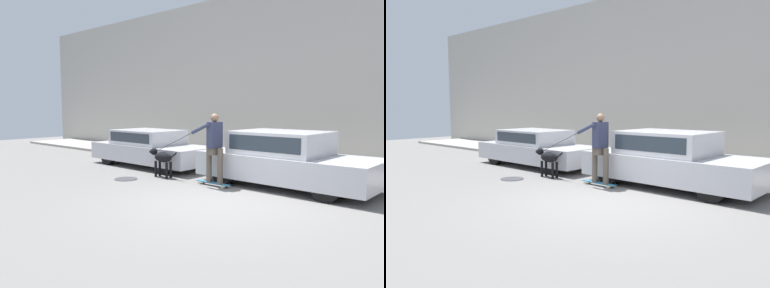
# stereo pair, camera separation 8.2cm
# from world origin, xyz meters

# --- Properties ---
(ground_plane) EXTENTS (36.00, 36.00, 0.00)m
(ground_plane) POSITION_xyz_m (0.00, 0.00, 0.00)
(ground_plane) COLOR slate
(back_wall) EXTENTS (32.00, 0.30, 5.98)m
(back_wall) POSITION_xyz_m (0.00, 5.87, 2.99)
(back_wall) COLOR #ADA89E
(back_wall) RESTS_ON ground_plane
(sidewalk_curb) EXTENTS (30.00, 2.43, 0.10)m
(sidewalk_curb) POSITION_xyz_m (0.00, 4.48, 0.05)
(sidewalk_curb) COLOR gray
(sidewalk_curb) RESTS_ON ground_plane
(parked_car_0) EXTENTS (4.30, 1.79, 1.17)m
(parked_car_0) POSITION_xyz_m (-4.52, 2.29, 0.57)
(parked_car_0) COLOR black
(parked_car_0) RESTS_ON ground_plane
(parked_car_1) EXTENTS (4.24, 1.93, 1.33)m
(parked_car_1) POSITION_xyz_m (0.24, 2.29, 0.64)
(parked_car_1) COLOR black
(parked_car_1) RESTS_ON ground_plane
(dog) EXTENTS (1.02, 0.28, 0.78)m
(dog) POSITION_xyz_m (-2.84, 1.17, 0.53)
(dog) COLOR black
(dog) RESTS_ON ground_plane
(skateboarder) EXTENTS (2.55, 0.55, 1.75)m
(skateboarder) POSITION_xyz_m (-1.07, 1.20, 1.00)
(skateboarder) COLOR beige
(skateboarder) RESTS_ON ground_plane
(manhole_cover) EXTENTS (0.61, 0.61, 0.01)m
(manhole_cover) POSITION_xyz_m (-3.35, 0.34, 0.01)
(manhole_cover) COLOR #38383D
(manhole_cover) RESTS_ON ground_plane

